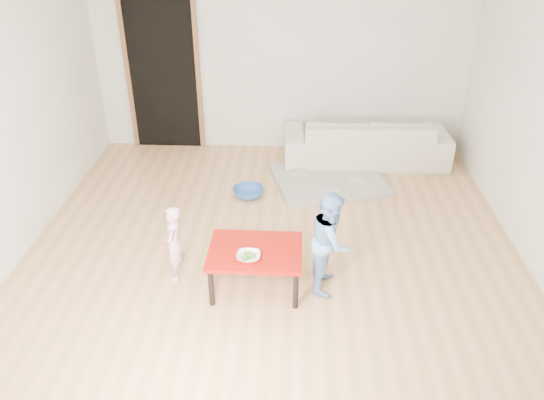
# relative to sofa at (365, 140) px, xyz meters

# --- Properties ---
(floor) EXTENTS (5.00, 5.00, 0.01)m
(floor) POSITION_rel_sofa_xyz_m (-1.14, -2.05, -0.31)
(floor) COLOR #AF8E4B
(floor) RESTS_ON ground
(back_wall) EXTENTS (5.00, 0.02, 2.60)m
(back_wall) POSITION_rel_sofa_xyz_m (-1.14, 0.45, 0.99)
(back_wall) COLOR white
(back_wall) RESTS_ON floor
(left_wall) EXTENTS (0.02, 5.00, 2.60)m
(left_wall) POSITION_rel_sofa_xyz_m (-3.64, -2.05, 0.99)
(left_wall) COLOR white
(left_wall) RESTS_ON floor
(doorway) EXTENTS (1.02, 0.08, 2.11)m
(doorway) POSITION_rel_sofa_xyz_m (-2.74, 0.43, 0.71)
(doorway) COLOR brown
(doorway) RESTS_ON back_wall
(sofa) EXTENTS (2.19, 0.93, 0.63)m
(sofa) POSITION_rel_sofa_xyz_m (0.00, 0.00, 0.00)
(sofa) COLOR beige
(sofa) RESTS_ON floor
(cushion) EXTENTS (0.52, 0.49, 0.11)m
(cushion) POSITION_rel_sofa_xyz_m (-0.49, -0.16, 0.16)
(cushion) COLOR orange
(cushion) RESTS_ON sofa
(red_table) EXTENTS (0.84, 0.63, 0.42)m
(red_table) POSITION_rel_sofa_xyz_m (-1.27, -2.74, -0.11)
(red_table) COLOR #980F08
(red_table) RESTS_ON floor
(bowl) EXTENTS (0.20, 0.20, 0.05)m
(bowl) POSITION_rel_sofa_xyz_m (-1.32, -2.88, 0.13)
(bowl) COLOR white
(bowl) RESTS_ON red_table
(broccoli) EXTENTS (0.12, 0.12, 0.06)m
(broccoli) POSITION_rel_sofa_xyz_m (-1.32, -2.88, 0.13)
(broccoli) COLOR #2D5919
(broccoli) RESTS_ON red_table
(child_pink) EXTENTS (0.19, 0.28, 0.75)m
(child_pink) POSITION_rel_sofa_xyz_m (-2.03, -2.62, 0.06)
(child_pink) COLOR pink
(child_pink) RESTS_ON floor
(child_blue) EXTENTS (0.44, 0.52, 0.97)m
(child_blue) POSITION_rel_sofa_xyz_m (-0.60, -2.67, 0.17)
(child_blue) COLOR #618EE1
(child_blue) RESTS_ON floor
(basin) EXTENTS (0.37, 0.37, 0.12)m
(basin) POSITION_rel_sofa_xyz_m (-1.48, -1.05, -0.26)
(basin) COLOR #29589D
(basin) RESTS_ON floor
(blanket) EXTENTS (1.57, 1.41, 0.07)m
(blanket) POSITION_rel_sofa_xyz_m (-0.50, -0.63, -0.28)
(blanket) COLOR #AEA99A
(blanket) RESTS_ON floor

